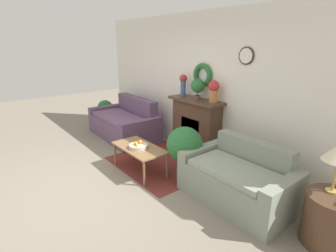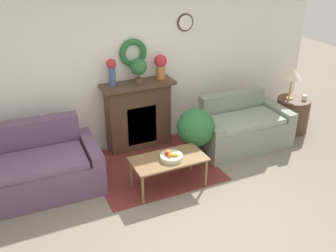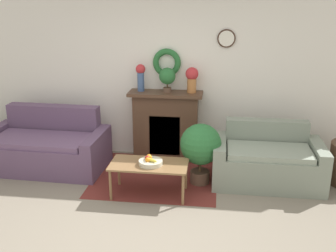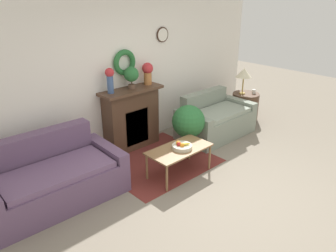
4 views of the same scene
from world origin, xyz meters
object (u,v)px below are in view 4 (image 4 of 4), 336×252
Objects in this scene: fireplace at (132,118)px; coffee_table at (179,151)px; fruit_bowl at (182,146)px; vase_on_mantel_right at (148,72)px; loveseat_right at (215,120)px; potted_plant_floor_by_loveseat at (188,123)px; table_lamp at (244,73)px; side_table_by_loveseat at (245,106)px; vase_on_mantel_left at (110,79)px; mug at (254,91)px; potted_plant_on_mantel at (131,75)px; couch_left at (53,179)px.

fireplace is 1.29m from coffee_table.
coffee_table is at bearing 128.09° from fruit_bowl.
fruit_bowl is 0.80× the size of vase_on_mantel_right.
potted_plant_floor_by_loveseat reaches higher than loveseat_right.
coffee_table is 0.09m from fruit_bowl.
table_lamp is at bearing 15.50° from coffee_table.
table_lamp reaches higher than fireplace.
side_table_by_loveseat is 1.39× the size of vase_on_mantel_left.
vase_on_mantel_left is at bearing 169.96° from table_lamp.
table_lamp is at bearing -11.42° from fireplace.
potted_plant_floor_by_loveseat is (-0.94, -0.16, 0.24)m from loveseat_right.
loveseat_right reaches higher than mug.
vase_on_mantel_left reaches higher than potted_plant_on_mantel.
potted_plant_on_mantel reaches higher than side_table_by_loveseat.
fruit_bowl is at bearing -157.96° from loveseat_right.
table_lamp is (4.44, 0.04, 0.73)m from couch_left.
fruit_bowl is 0.36× the size of potted_plant_floor_by_loveseat.
loveseat_right is at bearing -19.54° from vase_on_mantel_left.
side_table_by_loveseat is at bearing 4.98° from loveseat_right.
fruit_bowl is 2.95m from mug.
side_table_by_loveseat is 0.68× the size of potted_plant_floor_by_loveseat.
vase_on_mantel_right reaches higher than couch_left.
coffee_table is 11.52× the size of mug.
side_table_by_loveseat is at bearing -14.49° from vase_on_mantel_right.
couch_left is at bearing 157.33° from fruit_bowl.
table_lamp is at bearing 2.36° from couch_left.
couch_left is 5.94× the size of fruit_bowl.
couch_left is (-1.80, -0.57, -0.25)m from fireplace.
loveseat_right reaches higher than fruit_bowl.
potted_plant_on_mantel is at bearing -33.30° from fireplace.
loveseat_right is at bearing -172.10° from table_lamp.
potted_plant_floor_by_loveseat is (-2.04, -0.31, -0.50)m from table_lamp.
coffee_table is 2.42× the size of vase_on_mantel_left.
couch_left is 2.43m from potted_plant_floor_by_loveseat.
fruit_bowl is 1.63m from vase_on_mantel_left.
table_lamp is 6.40× the size of mug.
loveseat_right is at bearing -0.07° from couch_left.
side_table_by_loveseat is at bearing -38.66° from table_lamp.
potted_plant_on_mantel reaches higher than table_lamp.
fruit_bowl is at bearing -74.48° from vase_on_mantel_left.
potted_plant_on_mantel is at bearing 87.45° from fruit_bowl.
vase_on_mantel_right is at bearing 0.78° from fireplace.
loveseat_right is (1.54, -0.68, -0.25)m from fireplace.
coffee_table is at bearing -159.20° from loveseat_right.
coffee_table is at bearing -146.46° from potted_plant_floor_by_loveseat.
fireplace is at bearing 167.70° from side_table_by_loveseat.
coffee_table is at bearing -168.55° from mug.
fruit_bowl is 2.85m from side_table_by_loveseat.
coffee_table is at bearing -93.68° from potted_plant_on_mantel.
vase_on_mantel_left is at bearing 177.29° from potted_plant_on_mantel.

